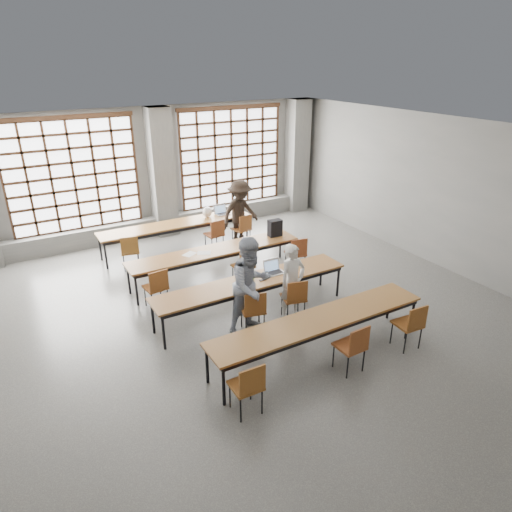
# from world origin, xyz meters

# --- Properties ---
(floor) EXTENTS (11.00, 11.00, 0.00)m
(floor) POSITION_xyz_m (0.00, 0.00, 0.00)
(floor) COLOR #51514E
(floor) RESTS_ON ground
(ceiling) EXTENTS (11.00, 11.00, 0.00)m
(ceiling) POSITION_xyz_m (0.00, 0.00, 3.50)
(ceiling) COLOR silver
(ceiling) RESTS_ON floor
(wall_back) EXTENTS (10.00, 0.00, 10.00)m
(wall_back) POSITION_xyz_m (0.00, 5.50, 1.75)
(wall_back) COLOR slate
(wall_back) RESTS_ON floor
(wall_right) EXTENTS (0.00, 11.00, 11.00)m
(wall_right) POSITION_xyz_m (5.00, 0.00, 1.75)
(wall_right) COLOR slate
(wall_right) RESTS_ON floor
(column_mid) EXTENTS (0.60, 0.55, 3.50)m
(column_mid) POSITION_xyz_m (0.00, 5.22, 1.75)
(column_mid) COLOR #5B5B58
(column_mid) RESTS_ON floor
(column_right) EXTENTS (0.60, 0.55, 3.50)m
(column_right) POSITION_xyz_m (4.50, 5.22, 1.75)
(column_right) COLOR #5B5B58
(column_right) RESTS_ON floor
(window_left) EXTENTS (3.32, 0.12, 3.00)m
(window_left) POSITION_xyz_m (-2.25, 5.42, 1.90)
(window_left) COLOR white
(window_left) RESTS_ON wall_back
(window_right) EXTENTS (3.32, 0.12, 3.00)m
(window_right) POSITION_xyz_m (2.25, 5.42, 1.90)
(window_right) COLOR white
(window_right) RESTS_ON wall_back
(sill_ledge) EXTENTS (9.80, 0.35, 0.50)m
(sill_ledge) POSITION_xyz_m (0.00, 5.30, 0.25)
(sill_ledge) COLOR #5B5B58
(sill_ledge) RESTS_ON floor
(desk_row_a) EXTENTS (4.00, 0.70, 0.73)m
(desk_row_a) POSITION_xyz_m (-0.15, 3.91, 0.66)
(desk_row_a) COLOR brown
(desk_row_a) RESTS_ON floor
(desk_row_b) EXTENTS (4.00, 0.70, 0.73)m
(desk_row_b) POSITION_xyz_m (-0.03, 1.83, 0.66)
(desk_row_b) COLOR brown
(desk_row_b) RESTS_ON floor
(desk_row_c) EXTENTS (4.00, 0.70, 0.73)m
(desk_row_c) POSITION_xyz_m (-0.07, 0.09, 0.66)
(desk_row_c) COLOR brown
(desk_row_c) RESTS_ON floor
(desk_row_d) EXTENTS (4.00, 0.70, 0.73)m
(desk_row_d) POSITION_xyz_m (0.21, -1.68, 0.66)
(desk_row_d) COLOR brown
(desk_row_d) RESTS_ON floor
(chair_back_left) EXTENTS (0.50, 0.50, 0.88)m
(chair_back_left) POSITION_xyz_m (-1.57, 3.28, 0.54)
(chair_back_left) COLOR brown
(chair_back_left) RESTS_ON floor
(chair_back_mid) EXTENTS (0.46, 0.46, 0.88)m
(chair_back_mid) POSITION_xyz_m (0.66, 3.28, 0.54)
(chair_back_mid) COLOR brown
(chair_back_mid) RESTS_ON floor
(chair_back_right) EXTENTS (0.48, 0.49, 0.88)m
(chair_back_right) POSITION_xyz_m (1.46, 3.28, 0.54)
(chair_back_right) COLOR brown
(chair_back_right) RESTS_ON floor
(chair_mid_left) EXTENTS (0.46, 0.47, 0.88)m
(chair_mid_left) POSITION_xyz_m (-1.62, 1.20, 0.54)
(chair_mid_left) COLOR brown
(chair_mid_left) RESTS_ON floor
(chair_mid_centre) EXTENTS (0.44, 0.45, 0.88)m
(chair_mid_centre) POSITION_xyz_m (0.38, 1.20, 0.54)
(chair_mid_centre) COLOR brown
(chair_mid_centre) RESTS_ON floor
(chair_mid_right) EXTENTS (0.49, 0.49, 0.88)m
(chair_mid_right) POSITION_xyz_m (1.76, 1.20, 0.54)
(chair_mid_right) COLOR maroon
(chair_mid_right) RESTS_ON floor
(chair_front_left) EXTENTS (0.51, 0.51, 0.88)m
(chair_front_left) POSITION_xyz_m (-0.39, -0.54, 0.54)
(chair_front_left) COLOR brown
(chair_front_left) RESTS_ON floor
(chair_front_right) EXTENTS (0.51, 0.51, 0.88)m
(chair_front_right) POSITION_xyz_m (0.51, -0.54, 0.54)
(chair_front_right) COLOR brown
(chair_front_right) RESTS_ON floor
(chair_near_left) EXTENTS (0.43, 0.43, 0.88)m
(chair_near_left) POSITION_xyz_m (-1.49, -2.31, 0.54)
(chair_near_left) COLOR brown
(chair_near_left) RESTS_ON floor
(chair_near_mid) EXTENTS (0.43, 0.44, 0.88)m
(chair_near_mid) POSITION_xyz_m (0.41, -2.31, 0.54)
(chair_near_mid) COLOR brown
(chair_near_mid) RESTS_ON floor
(chair_near_right) EXTENTS (0.45, 0.45, 0.88)m
(chair_near_right) POSITION_xyz_m (1.71, -2.31, 0.54)
(chair_near_right) COLOR brown
(chair_near_right) RESTS_ON floor
(student_male) EXTENTS (0.58, 0.40, 1.52)m
(student_male) POSITION_xyz_m (0.53, -0.41, 0.76)
(student_male) COLOR silver
(student_male) RESTS_ON floor
(student_female) EXTENTS (1.01, 0.86, 1.84)m
(student_female) POSITION_xyz_m (-0.37, -0.41, 0.92)
(student_female) COLOR #19284B
(student_female) RESTS_ON floor
(student_back) EXTENTS (1.25, 0.86, 1.76)m
(student_back) POSITION_xyz_m (1.45, 3.41, 0.88)
(student_back) COLOR black
(student_back) RESTS_ON floor
(laptop_front) EXTENTS (0.36, 0.31, 0.26)m
(laptop_front) POSITION_xyz_m (0.48, 0.20, 0.79)
(laptop_front) COLOR silver
(laptop_front) RESTS_ON desk_row_c
(laptop_back) EXTENTS (0.38, 0.32, 0.26)m
(laptop_back) POSITION_xyz_m (1.20, 4.02, 0.79)
(laptop_back) COLOR silver
(laptop_back) RESTS_ON desk_row_a
(mouse) EXTENTS (0.10, 0.07, 0.04)m
(mouse) POSITION_xyz_m (0.88, 0.07, 0.75)
(mouse) COLOR silver
(mouse) RESTS_ON desk_row_c
(green_box) EXTENTS (0.26, 0.12, 0.09)m
(green_box) POSITION_xyz_m (-0.12, 0.17, 0.78)
(green_box) COLOR green
(green_box) RESTS_ON desk_row_c
(phone) EXTENTS (0.13, 0.06, 0.01)m
(phone) POSITION_xyz_m (0.11, -0.01, 0.74)
(phone) COLOR black
(phone) RESTS_ON desk_row_c
(paper_sheet_a) EXTENTS (0.36, 0.33, 0.00)m
(paper_sheet_a) POSITION_xyz_m (-0.63, 1.88, 0.73)
(paper_sheet_a) COLOR silver
(paper_sheet_a) RESTS_ON desk_row_b
(paper_sheet_b) EXTENTS (0.36, 0.32, 0.00)m
(paper_sheet_b) POSITION_xyz_m (-0.33, 1.78, 0.73)
(paper_sheet_b) COLOR silver
(paper_sheet_b) RESTS_ON desk_row_b
(backpack) EXTENTS (0.33, 0.21, 0.40)m
(backpack) POSITION_xyz_m (1.57, 1.88, 0.93)
(backpack) COLOR black
(backpack) RESTS_ON desk_row_b
(plastic_bag) EXTENTS (0.27, 0.22, 0.29)m
(plastic_bag) POSITION_xyz_m (0.75, 3.96, 0.87)
(plastic_bag) COLOR white
(plastic_bag) RESTS_ON desk_row_a
(red_pouch) EXTENTS (0.22, 0.15, 0.06)m
(red_pouch) POSITION_xyz_m (-1.49, -2.23, 0.50)
(red_pouch) COLOR #A71F14
(red_pouch) RESTS_ON chair_near_left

